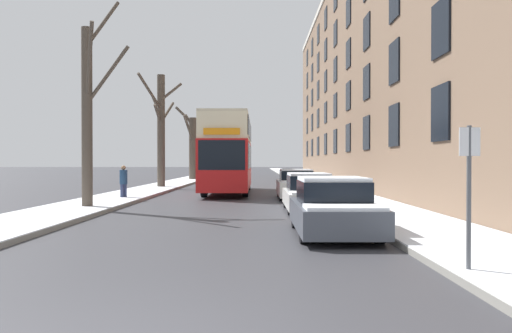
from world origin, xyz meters
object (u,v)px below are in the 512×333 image
Objects in this scene: parked_car_0 at (333,208)px; pedestrian_left_sidewalk at (124,181)px; parked_car_1 at (309,194)px; bare_tree_left_3 at (207,149)px; double_decker_bus at (229,151)px; bare_tree_left_1 at (161,127)px; parked_car_2 at (296,185)px; street_sign_post at (469,191)px; bare_tree_left_0 at (89,111)px; bare_tree_left_2 at (192,146)px.

parked_car_0 is 13.03m from pedestrian_left_sidewalk.
parked_car_0 is 5.47m from parked_car_1.
parked_car_1 is at bearing -78.46° from bare_tree_left_3.
double_decker_bus is 15.69m from parked_car_0.
parked_car_2 is (8.46, -8.30, -3.48)m from bare_tree_left_1.
parked_car_1 is 9.91m from street_sign_post.
street_sign_post is at bearing -67.50° from bare_tree_left_1.
bare_tree_left_3 is 52.28m from street_sign_post.
pedestrian_left_sidewalk reaches higher than parked_car_1.
bare_tree_left_1 is 21.53m from parked_car_0.
double_decker_bus reaches higher than parked_car_2.
bare_tree_left_3 reaches higher than parked_car_1.
parked_car_0 is (8.25, -5.76, -3.08)m from bare_tree_left_0.
bare_tree_left_1 is at bearing -141.76° from pedestrian_left_sidewalk.
bare_tree_left_1 is (-0.22, 13.72, 0.41)m from bare_tree_left_0.
bare_tree_left_1 is 1.93× the size of parked_car_0.
street_sign_post is (9.74, -37.32, -2.04)m from bare_tree_left_2.
pedestrian_left_sidewalk is at bearing -132.45° from double_decker_bus.
bare_tree_left_0 is 10.34m from parked_car_2.
double_decker_bus is 4.22× the size of street_sign_post.
bare_tree_left_2 is 23.04m from pedestrian_left_sidewalk.
bare_tree_left_0 is 1.07× the size of bare_tree_left_1.
parked_car_0 is 2.42× the size of pedestrian_left_sidewalk.
double_decker_bus is 2.51× the size of parked_car_0.
bare_tree_left_3 reaches higher than street_sign_post.
parked_car_1 is (8.34, -27.53, -2.76)m from bare_tree_left_2.
parked_car_2 is 1.79× the size of street_sign_post.
bare_tree_left_0 is 10.57m from double_decker_bus.
bare_tree_left_3 is (-0.13, 13.98, 0.06)m from bare_tree_left_2.
parked_car_0 is at bearing 107.90° from street_sign_post.
parked_car_2 is at bearing 90.00° from parked_car_1.
bare_tree_left_3 is (-0.01, 27.50, -0.69)m from bare_tree_left_1.
bare_tree_left_2 is 28.90m from parked_car_1.
parked_car_2 is at bearing -69.07° from bare_tree_left_2.
bare_tree_left_2 is at bearing -142.91° from pedestrian_left_sidewalk.
double_decker_bus is (4.65, 9.41, -1.27)m from bare_tree_left_0.
bare_tree_left_3 is 1.64× the size of parked_car_1.
double_decker_bus is 6.07× the size of pedestrian_left_sidewalk.
bare_tree_left_1 is at bearing 121.14° from parked_car_1.
street_sign_post is at bearing -46.25° from bare_tree_left_0.
bare_tree_left_1 is 27.51m from bare_tree_left_3.
bare_tree_left_0 is 2.06× the size of parked_car_0.
double_decker_bus reaches higher than street_sign_post.
bare_tree_left_3 reaches higher than parked_car_2.
street_sign_post reaches higher than parked_car_1.
bare_tree_left_3 is (-0.23, 41.22, -0.28)m from bare_tree_left_0.
bare_tree_left_2 is 34.15m from parked_car_0.
bare_tree_left_1 is at bearing 112.50° from street_sign_post.
bare_tree_left_0 reaches higher than parked_car_1.
street_sign_post is (4.99, -19.48, -1.10)m from double_decker_bus.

